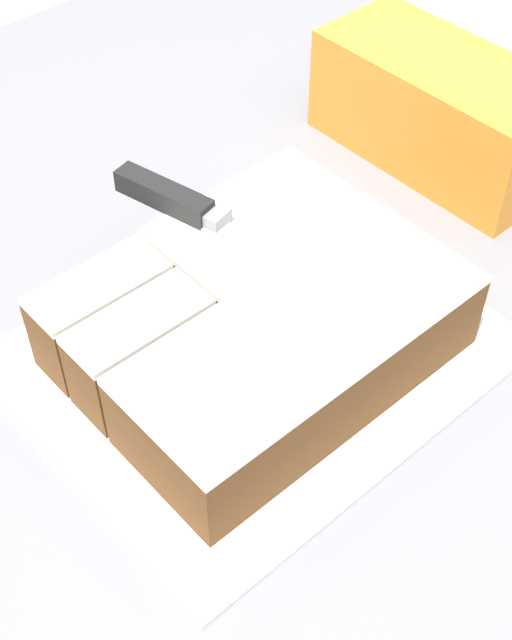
% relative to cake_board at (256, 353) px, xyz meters
% --- Properties ---
extents(countertop, '(1.40, 1.10, 0.93)m').
position_rel_cake_board_xyz_m(countertop, '(0.01, 0.03, -0.47)').
color(countertop, slate).
rests_on(countertop, ground_plane).
extents(cake_board, '(0.34, 0.41, 0.01)m').
position_rel_cake_board_xyz_m(cake_board, '(0.00, 0.00, 0.00)').
color(cake_board, silver).
rests_on(cake_board, countertop).
extents(cake, '(0.25, 0.32, 0.08)m').
position_rel_cake_board_xyz_m(cake, '(0.00, 0.00, 0.04)').
color(cake, brown).
rests_on(cake, cake_board).
extents(knife, '(0.29, 0.09, 0.02)m').
position_rel_cake_board_xyz_m(knife, '(-0.11, 0.02, 0.10)').
color(knife, silver).
rests_on(knife, cake).
extents(storage_box, '(0.28, 0.13, 0.12)m').
position_rel_cake_board_xyz_m(storage_box, '(-0.09, 0.36, 0.06)').
color(storage_box, orange).
rests_on(storage_box, countertop).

